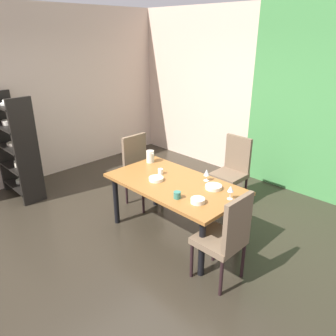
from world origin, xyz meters
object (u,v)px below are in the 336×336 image
object	(u,v)px
serving_bowl_right	(214,187)
cup_near_shelf	(177,195)
dining_table	(175,189)
serving_bowl_rear	(156,179)
serving_bowl_west	(198,201)
chair_left_far	(140,168)
chair_head_far	(233,168)
pitcher_front	(150,156)
display_shelf	(16,147)
wine_glass_north	(231,189)
chair_right_near	(226,236)
cup_near_window	(161,171)
wine_glass_corner	(207,173)

from	to	relation	value
serving_bowl_right	cup_near_shelf	world-z (taller)	cup_near_shelf
dining_table	serving_bowl_rear	size ratio (longest dim) A/B	9.32
serving_bowl_west	serving_bowl_right	world-z (taller)	serving_bowl_west
chair_left_far	chair_head_far	xyz separation A→B (m)	(0.97, 0.98, -0.01)
dining_table	pitcher_front	world-z (taller)	pitcher_front
chair_head_far	serving_bowl_rear	distance (m)	1.39
display_shelf	cup_near_shelf	size ratio (longest dim) A/B	19.67
serving_bowl_rear	cup_near_shelf	world-z (taller)	cup_near_shelf
wine_glass_north	cup_near_shelf	distance (m)	0.58
serving_bowl_rear	pitcher_front	xyz separation A→B (m)	(-0.50, 0.36, 0.06)
cup_near_shelf	serving_bowl_rear	bearing A→B (deg)	162.81
chair_head_far	serving_bowl_right	world-z (taller)	chair_head_far
dining_table	wine_glass_north	distance (m)	0.76
chair_left_far	chair_right_near	size ratio (longest dim) A/B	1.02
chair_right_near	cup_near_shelf	world-z (taller)	chair_right_near
serving_bowl_rear	cup_near_window	distance (m)	0.20
wine_glass_corner	chair_right_near	bearing A→B (deg)	-38.44
chair_left_far	wine_glass_corner	distance (m)	1.23
chair_head_far	serving_bowl_west	world-z (taller)	chair_head_far
chair_left_far	display_shelf	xyz separation A→B (m)	(-1.52, -1.16, 0.24)
serving_bowl_right	chair_right_near	bearing A→B (deg)	-41.32
dining_table	serving_bowl_right	bearing A→B (deg)	24.47
cup_near_shelf	chair_head_far	bearing A→B (deg)	101.14
serving_bowl_right	serving_bowl_rear	bearing A→B (deg)	-153.64
serving_bowl_right	serving_bowl_rear	distance (m)	0.71
dining_table	serving_bowl_rear	xyz separation A→B (m)	(-0.20, -0.12, 0.11)
chair_right_near	cup_near_window	xyz separation A→B (m)	(-1.27, 0.32, 0.21)
cup_near_window	cup_near_shelf	bearing A→B (deg)	-28.62
chair_right_near	serving_bowl_west	distance (m)	0.48
chair_head_far	serving_bowl_rear	size ratio (longest dim) A/B	5.64
serving_bowl_right	dining_table	bearing A→B (deg)	-155.53
chair_head_far	cup_near_window	bearing A→B (deg)	75.51
chair_left_far	cup_near_window	distance (m)	0.72
wine_glass_north	serving_bowl_right	xyz separation A→B (m)	(-0.29, 0.08, -0.10)
serving_bowl_west	chair_head_far	bearing A→B (deg)	110.10
dining_table	wine_glass_corner	xyz separation A→B (m)	(0.24, 0.31, 0.19)
cup_near_shelf	pitcher_front	bearing A→B (deg)	152.78
chair_head_far	serving_bowl_right	distance (m)	1.15
serving_bowl_west	cup_near_shelf	size ratio (longest dim) A/B	1.90
serving_bowl_right	pitcher_front	distance (m)	1.15
chair_left_far	display_shelf	distance (m)	1.93
chair_right_near	pitcher_front	size ratio (longest dim) A/B	6.03
pitcher_front	cup_near_window	bearing A→B (deg)	-25.02
cup_near_shelf	pitcher_front	size ratio (longest dim) A/B	0.48
display_shelf	cup_near_window	world-z (taller)	display_shelf
wine_glass_corner	pitcher_front	world-z (taller)	pitcher_front
chair_left_far	serving_bowl_right	xyz separation A→B (m)	(1.40, -0.07, 0.19)
cup_near_shelf	wine_glass_corner	bearing A→B (deg)	96.02
chair_right_near	serving_bowl_west	xyz separation A→B (m)	(-0.44, 0.07, 0.20)
wine_glass_north	serving_bowl_rear	xyz separation A→B (m)	(-0.93, -0.24, -0.10)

